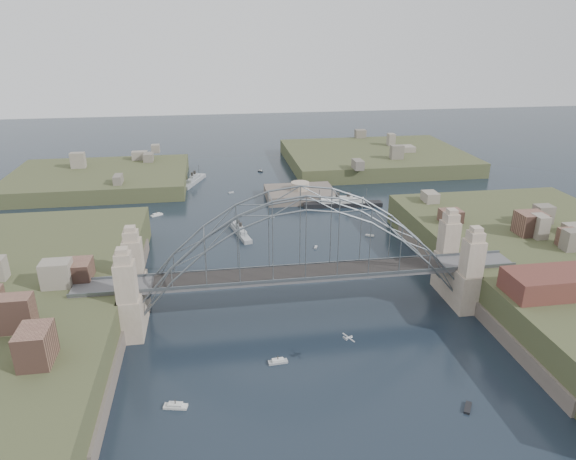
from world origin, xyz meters
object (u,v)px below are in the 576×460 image
Objects in this scene: wharf_shed at (563,282)px; naval_cruiser_far at (194,181)px; fort_island at (300,199)px; naval_cruiser_near at (240,231)px; bridge at (303,253)px; ocean_liner at (343,203)px.

naval_cruiser_far is at bearing 121.87° from wharf_shed.
fort_island reaches higher than naval_cruiser_far.
wharf_shed is 78.13m from naval_cruiser_near.
wharf_shed is at bearing -17.65° from bridge.
bridge is 3.82× the size of fort_island.
bridge reaches higher than naval_cruiser_near.
fort_island is 41.39m from naval_cruiser_far.
naval_cruiser_near is at bearing 102.60° from bridge.
ocean_liner is (-20.31, 74.04, -9.07)m from wharf_shed.
bridge is 96.25m from naval_cruiser_far.
ocean_liner is (23.69, 60.04, -11.39)m from bridge.
bridge is 72.14m from fort_island.
wharf_shed is (32.00, -84.00, 10.34)m from fort_island.
naval_cruiser_near is at bearing -151.74° from ocean_liner.
fort_island is at bearing -33.61° from naval_cruiser_far.
bridge is at bearing 162.35° from wharf_shed.
bridge is 3.40× the size of ocean_liner.
ocean_liner is at bearing 68.47° from bridge.
fort_island is at bearing 52.33° from naval_cruiser_near.
fort_island is 1.10× the size of wharf_shed.
wharf_shed is 1.25× the size of naval_cruiser_near.
naval_cruiser_near is (-53.44, 56.23, -9.26)m from wharf_shed.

